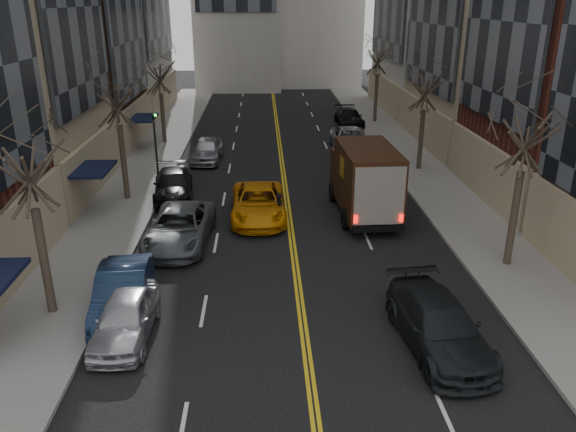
# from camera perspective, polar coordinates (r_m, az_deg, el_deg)

# --- Properties ---
(sidewalk_left) EXTENTS (4.00, 66.00, 0.15)m
(sidewalk_left) POSITION_cam_1_polar(r_m,az_deg,el_deg) (38.84, -14.06, 5.12)
(sidewalk_left) COLOR slate
(sidewalk_left) RESTS_ON ground
(sidewalk_right) EXTENTS (4.00, 66.00, 0.15)m
(sidewalk_right) POSITION_cam_1_polar(r_m,az_deg,el_deg) (39.43, 12.63, 5.49)
(sidewalk_right) COLOR slate
(sidewalk_right) RESTS_ON ground
(tree_lf_near) EXTENTS (3.20, 3.20, 8.41)m
(tree_lf_near) POSITION_cam_1_polar(r_m,az_deg,el_deg) (19.62, -25.29, 6.83)
(tree_lf_near) COLOR #382D23
(tree_lf_near) RESTS_ON sidewalk_left
(tree_lf_mid) EXTENTS (3.20, 3.20, 8.91)m
(tree_lf_mid) POSITION_cam_1_polar(r_m,az_deg,el_deg) (30.80, -17.21, 13.16)
(tree_lf_mid) COLOR #382D23
(tree_lf_mid) RESTS_ON sidewalk_left
(tree_lf_far) EXTENTS (3.20, 3.20, 8.12)m
(tree_lf_far) POSITION_cam_1_polar(r_m,az_deg,el_deg) (43.51, -13.02, 14.90)
(tree_lf_far) COLOR #382D23
(tree_lf_far) RESTS_ON sidewalk_left
(tree_rt_near) EXTENTS (3.20, 3.20, 8.71)m
(tree_rt_near) POSITION_cam_1_polar(r_m,az_deg,el_deg) (23.30, 23.40, 9.67)
(tree_rt_near) COLOR #382D23
(tree_rt_near) RESTS_ON sidewalk_right
(tree_rt_mid) EXTENTS (3.20, 3.20, 8.32)m
(tree_rt_mid) POSITION_cam_1_polar(r_m,az_deg,el_deg) (36.31, 13.91, 13.89)
(tree_rt_mid) COLOR #382D23
(tree_rt_mid) RESTS_ON sidewalk_right
(tree_rt_far) EXTENTS (3.20, 3.20, 9.11)m
(tree_rt_far) POSITION_cam_1_polar(r_m,az_deg,el_deg) (50.77, 9.22, 16.81)
(tree_rt_far) COLOR #382D23
(tree_rt_far) RESTS_ON sidewalk_right
(traffic_signal) EXTENTS (0.29, 0.26, 4.70)m
(traffic_signal) POSITION_cam_1_polar(r_m,az_deg,el_deg) (33.10, -13.32, 7.36)
(traffic_signal) COLOR black
(traffic_signal) RESTS_ON sidewalk_left
(ups_truck) EXTENTS (2.95, 6.83, 3.70)m
(ups_truck) POSITION_cam_1_polar(r_m,az_deg,el_deg) (28.65, 7.79, 3.62)
(ups_truck) COLOR black
(ups_truck) RESTS_ON ground
(observer_sedan) EXTENTS (2.75, 5.64, 1.58)m
(observer_sedan) POSITION_cam_1_polar(r_m,az_deg,el_deg) (18.72, 15.07, -10.64)
(observer_sedan) COLOR black
(observer_sedan) RESTS_ON ground
(taxi) EXTENTS (2.76, 5.81, 1.60)m
(taxi) POSITION_cam_1_polar(r_m,az_deg,el_deg) (28.33, -3.04, 1.32)
(taxi) COLOR orange
(taxi) RESTS_ON ground
(pedestrian) EXTENTS (0.48, 0.67, 1.69)m
(pedestrian) POSITION_cam_1_polar(r_m,az_deg,el_deg) (27.30, -0.86, 0.66)
(pedestrian) COLOR black
(pedestrian) RESTS_ON ground
(parked_lf_a) EXTENTS (1.81, 4.36, 1.48)m
(parked_lf_a) POSITION_cam_1_polar(r_m,az_deg,el_deg) (19.33, -16.20, -9.85)
(parked_lf_a) COLOR #B2B4BA
(parked_lf_a) RESTS_ON ground
(parked_lf_b) EXTENTS (2.13, 5.01, 1.61)m
(parked_lf_b) POSITION_cam_1_polar(r_m,az_deg,el_deg) (20.76, -16.44, -7.39)
(parked_lf_b) COLOR #122039
(parked_lf_b) RESTS_ON ground
(parked_lf_c) EXTENTS (3.04, 5.93, 1.60)m
(parked_lf_c) POSITION_cam_1_polar(r_m,az_deg,el_deg) (25.78, -10.96, -1.13)
(parked_lf_c) COLOR #4B4F53
(parked_lf_c) RESTS_ON ground
(parked_lf_d) EXTENTS (2.70, 5.38, 1.50)m
(parked_lf_d) POSITION_cam_1_polar(r_m,az_deg,el_deg) (31.92, -11.57, 3.12)
(parked_lf_d) COLOR black
(parked_lf_d) RESTS_ON ground
(parked_lf_e) EXTENTS (2.09, 4.76, 1.59)m
(parked_lf_e) POSITION_cam_1_polar(r_m,az_deg,el_deg) (38.90, -8.25, 6.67)
(parked_lf_e) COLOR #A6A9AE
(parked_lf_e) RESTS_ON ground
(parked_rt_a) EXTENTS (2.02, 4.75, 1.52)m
(parked_rt_a) POSITION_cam_1_polar(r_m,az_deg,el_deg) (37.43, 9.19, 5.98)
(parked_rt_a) COLOR #4A4D51
(parked_rt_a) RESTS_ON ground
(parked_rt_b) EXTENTS (2.81, 5.81, 1.59)m
(parked_rt_b) POSITION_cam_1_polar(r_m,az_deg,el_deg) (41.68, 6.30, 7.74)
(parked_rt_b) COLOR #A5A7AC
(parked_rt_b) RESTS_ON ground
(parked_rt_c) EXTENTS (2.22, 5.17, 1.48)m
(parked_rt_c) POSITION_cam_1_polar(r_m,az_deg,el_deg) (49.96, 6.23, 9.93)
(parked_rt_c) COLOR black
(parked_rt_c) RESTS_ON ground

